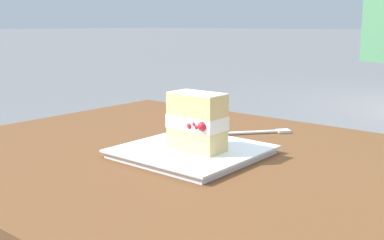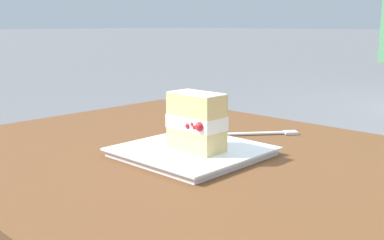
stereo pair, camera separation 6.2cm
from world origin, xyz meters
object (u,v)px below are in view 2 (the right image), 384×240
Objects in this scene: patio_table at (239,221)px; cake_slice at (197,122)px; dessert_plate at (192,152)px; dessert_fork at (266,133)px.

cake_slice is at bearing -170.13° from patio_table.
dessert_plate is 0.24m from dessert_fork.
cake_slice reaches higher than dessert_plate.
cake_slice is at bearing -18.60° from dessert_plate.
dessert_plate is 1.75× the size of dessert_fork.
cake_slice is (0.02, -0.01, 0.06)m from dessert_plate.
cake_slice is at bearing -87.28° from dessert_fork.
dessert_plate is at bearing -174.62° from patio_table.
cake_slice reaches higher than dessert_fork.
dessert_plate is at bearing -91.30° from dessert_fork.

